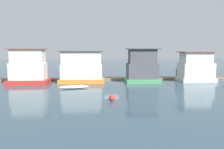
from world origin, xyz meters
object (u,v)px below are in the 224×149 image
object	(u,v)px
houseboat_green	(142,67)
dinghy_white	(74,87)
buoy_red	(112,98)
houseboat_white	(196,68)
mooring_post_near_right	(176,74)
houseboat_red	(28,68)
houseboat_orange	(81,68)

from	to	relation	value
houseboat_green	dinghy_white	world-z (taller)	houseboat_green
buoy_red	houseboat_green	bearing A→B (deg)	65.34
houseboat_white	dinghy_white	distance (m)	21.27
dinghy_white	mooring_post_near_right	bearing A→B (deg)	24.42
dinghy_white	mooring_post_near_right	distance (m)	19.29
mooring_post_near_right	buoy_red	world-z (taller)	mooring_post_near_right
houseboat_red	houseboat_green	size ratio (longest dim) A/B	1.12
dinghy_white	mooring_post_near_right	xyz separation A→B (m)	(17.55, 7.97, 0.76)
mooring_post_near_right	buoy_red	xyz separation A→B (m)	(-12.94, -15.78, -0.67)
mooring_post_near_right	houseboat_red	bearing A→B (deg)	-173.83
houseboat_white	buoy_red	size ratio (longest dim) A/B	9.54
houseboat_white	mooring_post_near_right	world-z (taller)	houseboat_white
mooring_post_near_right	houseboat_orange	bearing A→B (deg)	-171.85
houseboat_green	houseboat_red	bearing A→B (deg)	-179.30
dinghy_white	buoy_red	xyz separation A→B (m)	(4.61, -7.81, 0.08)
houseboat_white	dinghy_white	xyz separation A→B (m)	(-20.23, -6.23, -2.09)
houseboat_orange	houseboat_green	size ratio (longest dim) A/B	1.31
dinghy_white	houseboat_white	bearing A→B (deg)	17.13
houseboat_green	dinghy_white	xyz separation A→B (m)	(-10.71, -5.48, -2.27)
houseboat_orange	dinghy_white	world-z (taller)	houseboat_orange
houseboat_red	houseboat_green	bearing A→B (deg)	0.70
dinghy_white	mooring_post_near_right	size ratio (longest dim) A/B	2.14
houseboat_red	houseboat_orange	bearing A→B (deg)	2.11
dinghy_white	mooring_post_near_right	world-z (taller)	mooring_post_near_right
houseboat_red	dinghy_white	world-z (taller)	houseboat_red
houseboat_green	houseboat_white	world-z (taller)	houseboat_green
houseboat_red	houseboat_white	world-z (taller)	houseboat_red
houseboat_green	houseboat_white	size ratio (longest dim) A/B	0.95
houseboat_orange	mooring_post_near_right	world-z (taller)	houseboat_orange
houseboat_red	houseboat_green	xyz separation A→B (m)	(18.26, 0.22, 0.00)
houseboat_orange	houseboat_white	xyz separation A→B (m)	(19.49, 0.67, -0.06)
buoy_red	houseboat_white	bearing A→B (deg)	41.96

